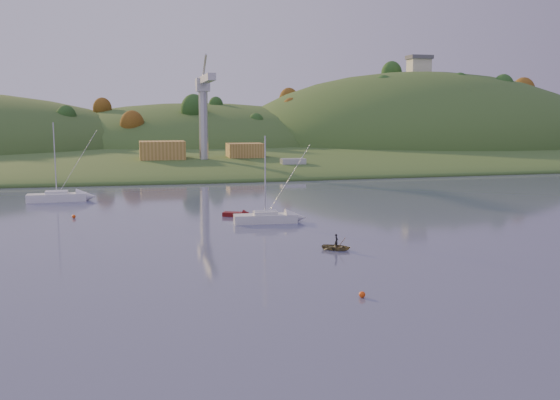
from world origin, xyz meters
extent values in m
plane|color=#383E5C|center=(0.00, 0.00, 0.00)|extent=(500.00, 500.00, 0.00)
cube|color=#2F4C1E|center=(0.00, 230.00, 0.00)|extent=(620.00, 220.00, 1.50)
ellipsoid|color=#2F4C1E|center=(0.00, 165.00, 0.00)|extent=(640.00, 150.00, 7.00)
ellipsoid|color=#2F4C1E|center=(10.00, 210.00, 0.00)|extent=(140.00, 120.00, 36.00)
ellipsoid|color=#2F4C1E|center=(95.00, 195.00, 0.00)|extent=(150.00, 130.00, 60.00)
cube|color=beige|center=(95.00, 195.00, 32.50)|extent=(8.00, 6.00, 5.00)
cube|color=#595960|center=(95.00, 195.00, 35.70)|extent=(9.00, 7.00, 1.50)
cube|color=slate|center=(5.00, 122.00, 1.20)|extent=(42.00, 16.00, 2.40)
cube|color=olive|center=(-8.00, 123.00, 4.80)|extent=(11.00, 8.00, 4.80)
cube|color=olive|center=(13.00, 124.00, 4.40)|extent=(9.00, 7.00, 4.00)
cylinder|color=#B7B7BC|center=(2.00, 120.00, 11.40)|extent=(2.20, 2.20, 18.00)
cube|color=#B7B7BC|center=(2.00, 120.00, 20.90)|extent=(3.20, 3.20, 3.20)
cube|color=#B7B7BC|center=(2.00, 111.00, 21.90)|extent=(1.80, 18.00, 1.60)
cube|color=#B7B7BC|center=(2.00, 125.00, 21.90)|extent=(1.80, 10.00, 1.60)
cube|color=white|center=(-27.26, 70.50, 0.62)|extent=(9.18, 3.06, 1.25)
cube|color=white|center=(-27.26, 70.50, 1.30)|extent=(3.48, 2.17, 0.80)
cylinder|color=silver|center=(-27.26, 70.50, 6.93)|extent=(0.18, 0.18, 11.36)
cylinder|color=silver|center=(-27.26, 70.50, 1.55)|extent=(3.64, 0.26, 0.12)
cylinder|color=white|center=(-27.26, 70.50, 1.65)|extent=(3.19, 0.48, 0.36)
cube|color=silver|center=(1.21, 43.38, 0.56)|extent=(8.21, 2.93, 1.11)
cube|color=silver|center=(1.21, 43.38, 1.16)|extent=(3.14, 2.01, 0.71)
cylinder|color=silver|center=(1.21, 43.38, 6.16)|extent=(0.18, 0.18, 10.09)
cylinder|color=silver|center=(1.21, 43.38, 1.41)|extent=(3.23, 0.33, 0.12)
cylinder|color=silver|center=(1.21, 43.38, 1.51)|extent=(2.84, 0.54, 0.36)
imported|color=olive|center=(5.04, 25.96, 0.31)|extent=(3.71, 3.48, 0.63)
imported|color=black|center=(5.04, 25.96, 0.71)|extent=(0.57, 0.62, 1.42)
cube|color=#5A0C0D|center=(-1.70, 49.37, 0.28)|extent=(3.67, 2.71, 0.57)
cone|color=#5A0C0D|center=(-0.17, 48.63, 0.28)|extent=(1.67, 1.75, 1.37)
cube|color=slate|center=(21.68, 108.18, 0.86)|extent=(13.43, 4.89, 1.72)
cube|color=#B7B7BC|center=(21.68, 108.18, 2.30)|extent=(5.76, 2.92, 2.30)
sphere|color=#E7460C|center=(5.33, 44.49, 0.25)|extent=(0.50, 0.50, 0.50)
sphere|color=#E7460C|center=(-23.18, 52.74, 0.25)|extent=(0.50, 0.50, 0.50)
sphere|color=#E7460C|center=(1.58, 9.40, 0.25)|extent=(0.50, 0.50, 0.50)
camera|label=1|loc=(-15.22, -34.18, 14.02)|focal=40.00mm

